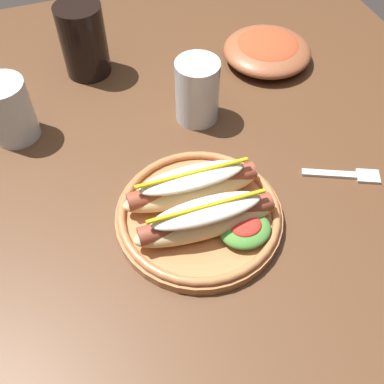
% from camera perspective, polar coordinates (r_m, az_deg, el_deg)
% --- Properties ---
extents(ground_plane, '(8.00, 8.00, 0.00)m').
position_cam_1_polar(ground_plane, '(1.39, -5.00, -17.11)').
color(ground_plane, '#2D2826').
extents(dining_table, '(1.27, 1.07, 0.74)m').
position_cam_1_polar(dining_table, '(0.82, -8.09, -0.26)').
color(dining_table, '#51331E').
rests_on(dining_table, ground_plane).
extents(hot_dog_plate, '(0.24, 0.24, 0.08)m').
position_cam_1_polar(hot_dog_plate, '(0.65, 1.10, -2.23)').
color(hot_dog_plate, '#B77042').
rests_on(hot_dog_plate, dining_table).
extents(fork, '(0.12, 0.07, 0.00)m').
position_cam_1_polar(fork, '(0.76, 18.66, 2.00)').
color(fork, silver).
rests_on(fork, dining_table).
extents(soda_cup, '(0.08, 0.08, 0.13)m').
position_cam_1_polar(soda_cup, '(0.91, -13.34, 17.75)').
color(soda_cup, black).
rests_on(soda_cup, dining_table).
extents(water_cup, '(0.07, 0.07, 0.11)m').
position_cam_1_polar(water_cup, '(0.79, 0.65, 12.35)').
color(water_cup, silver).
rests_on(water_cup, dining_table).
extents(extra_cup, '(0.08, 0.08, 0.11)m').
position_cam_1_polar(extra_cup, '(0.81, -21.70, 9.32)').
color(extra_cup, silver).
rests_on(extra_cup, dining_table).
extents(side_bowl, '(0.17, 0.17, 0.05)m').
position_cam_1_polar(side_bowl, '(0.95, 9.27, 16.95)').
color(side_bowl, brown).
rests_on(side_bowl, dining_table).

